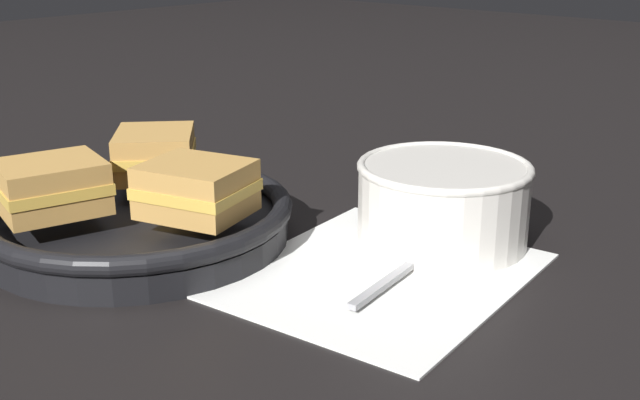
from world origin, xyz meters
TOP-DOWN VIEW (x-y plane):
  - ground_plane at (0.00, 0.00)m, footprint 4.00×4.00m
  - napkin at (-0.05, -0.06)m, footprint 0.28×0.24m
  - soup_bowl at (0.05, -0.06)m, footprint 0.16×0.16m
  - spoon at (-0.01, -0.07)m, footprint 0.16×0.04m
  - skillet at (-0.14, 0.16)m, footprint 0.39×0.29m
  - sandwich_near_left at (-0.20, 0.19)m, footprint 0.11×0.10m
  - sandwich_near_right at (-0.12, 0.09)m, footprint 0.10×0.11m
  - sandwich_far_left at (-0.08, 0.21)m, footprint 0.12×0.12m

SIDE VIEW (x-z plane):
  - ground_plane at x=0.00m, z-range 0.00..0.00m
  - napkin at x=-0.05m, z-range 0.00..0.00m
  - spoon at x=-0.01m, z-range 0.00..0.01m
  - skillet at x=-0.14m, z-range 0.00..0.04m
  - soup_bowl at x=0.05m, z-range 0.01..0.08m
  - sandwich_near_left at x=-0.20m, z-range 0.04..0.09m
  - sandwich_near_right at x=-0.12m, z-range 0.04..0.09m
  - sandwich_far_left at x=-0.08m, z-range 0.04..0.09m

